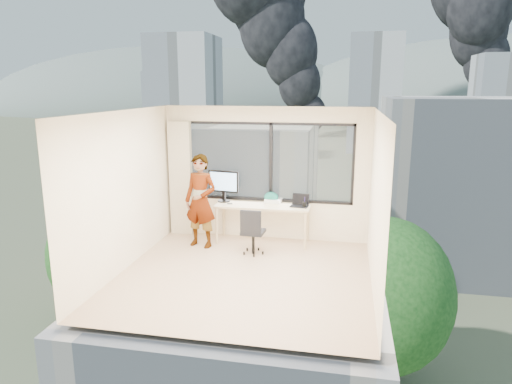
% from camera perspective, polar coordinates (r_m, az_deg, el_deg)
% --- Properties ---
extents(floor, '(4.00, 4.00, 0.01)m').
position_cam_1_polar(floor, '(7.51, -1.50, -10.29)').
color(floor, tan).
rests_on(floor, ground).
extents(ceiling, '(4.00, 4.00, 0.01)m').
position_cam_1_polar(ceiling, '(6.91, -1.63, 9.94)').
color(ceiling, white).
rests_on(ceiling, ground).
extents(wall_front, '(4.00, 0.01, 2.60)m').
position_cam_1_polar(wall_front, '(5.24, -6.40, -5.65)').
color(wall_front, beige).
rests_on(wall_front, ground).
extents(wall_left, '(0.01, 4.00, 2.60)m').
position_cam_1_polar(wall_left, '(7.78, -16.09, 0.09)').
color(wall_left, beige).
rests_on(wall_left, ground).
extents(wall_right, '(0.01, 4.00, 2.60)m').
position_cam_1_polar(wall_right, '(6.95, 14.75, -1.33)').
color(wall_right, beige).
rests_on(wall_right, ground).
extents(window_wall, '(3.30, 0.16, 1.55)m').
position_cam_1_polar(window_wall, '(8.97, 1.55, 3.73)').
color(window_wall, black).
rests_on(window_wall, ground).
extents(curtain, '(0.45, 0.14, 2.30)m').
position_cam_1_polar(curtain, '(9.38, -9.31, 1.64)').
color(curtain, beige).
rests_on(curtain, floor).
extents(desk, '(1.80, 0.60, 0.75)m').
position_cam_1_polar(desk, '(8.91, 0.82, -3.92)').
color(desk, tan).
rests_on(desk, floor).
extents(chair, '(0.47, 0.47, 0.87)m').
position_cam_1_polar(chair, '(8.28, -0.34, -4.80)').
color(chair, black).
rests_on(chair, floor).
extents(person, '(0.72, 0.55, 1.76)m').
position_cam_1_polar(person, '(8.62, -6.90, -1.13)').
color(person, '#2D2D33').
rests_on(person, floor).
extents(monitor, '(0.64, 0.22, 0.63)m').
position_cam_1_polar(monitor, '(9.02, -4.04, 0.77)').
color(monitor, black).
rests_on(monitor, desk).
extents(game_console, '(0.34, 0.29, 0.07)m').
position_cam_1_polar(game_console, '(8.99, 2.18, -1.05)').
color(game_console, white).
rests_on(game_console, desk).
extents(laptop, '(0.37, 0.38, 0.21)m').
position_cam_1_polar(laptop, '(8.69, 5.41, -1.14)').
color(laptop, black).
rests_on(laptop, desk).
extents(cellphone, '(0.11, 0.06, 0.01)m').
position_cam_1_polar(cellphone, '(8.88, -3.27, -1.45)').
color(cellphone, black).
rests_on(cellphone, desk).
extents(pen_cup, '(0.11, 0.11, 0.10)m').
position_cam_1_polar(pen_cup, '(8.66, 6.01, -1.56)').
color(pen_cup, black).
rests_on(pen_cup, desk).
extents(handbag, '(0.30, 0.20, 0.21)m').
position_cam_1_polar(handbag, '(8.95, 1.90, -0.66)').
color(handbag, '#0E554B').
rests_on(handbag, desk).
extents(exterior_ground, '(400.00, 400.00, 0.04)m').
position_cam_1_polar(exterior_ground, '(127.87, 10.43, 5.16)').
color(exterior_ground, '#515B3D').
rests_on(exterior_ground, ground).
extents(near_bldg_a, '(16.00, 12.00, 14.00)m').
position_cam_1_polar(near_bldg_a, '(39.49, -4.67, -1.67)').
color(near_bldg_a, '#F3ECCB').
rests_on(near_bldg_a, exterior_ground).
extents(near_bldg_b, '(14.00, 13.00, 16.00)m').
position_cam_1_polar(near_bldg_b, '(46.81, 23.87, 0.82)').
color(near_bldg_b, white).
rests_on(near_bldg_b, exterior_ground).
extents(far_tower_a, '(14.00, 14.00, 28.00)m').
position_cam_1_polar(far_tower_a, '(108.13, -8.75, 11.28)').
color(far_tower_a, silver).
rests_on(far_tower_a, exterior_ground).
extents(far_tower_b, '(13.00, 13.00, 30.00)m').
position_cam_1_polar(far_tower_b, '(126.91, 14.40, 11.71)').
color(far_tower_b, silver).
rests_on(far_tower_b, exterior_ground).
extents(far_tower_c, '(15.00, 15.00, 26.00)m').
position_cam_1_polar(far_tower_c, '(153.09, 28.13, 10.01)').
color(far_tower_c, silver).
rests_on(far_tower_c, exterior_ground).
extents(far_tower_d, '(16.00, 14.00, 22.00)m').
position_cam_1_polar(far_tower_d, '(168.48, -10.44, 10.76)').
color(far_tower_d, silver).
rests_on(far_tower_d, exterior_ground).
extents(hill_a, '(288.00, 216.00, 90.00)m').
position_cam_1_polar(hill_a, '(349.01, -9.37, 10.04)').
color(hill_a, slate).
rests_on(hill_a, exterior_ground).
extents(hill_b, '(300.00, 220.00, 96.00)m').
position_cam_1_polar(hill_b, '(341.67, 28.25, 8.63)').
color(hill_b, slate).
rests_on(hill_b, exterior_ground).
extents(tree_a, '(7.00, 7.00, 8.00)m').
position_cam_1_polar(tree_a, '(36.06, -19.04, -8.83)').
color(tree_a, '#174517').
rests_on(tree_a, exterior_ground).
extents(tree_b, '(7.60, 7.60, 9.00)m').
position_cam_1_polar(tree_b, '(27.80, 15.53, -14.16)').
color(tree_b, '#174517').
rests_on(tree_b, exterior_ground).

